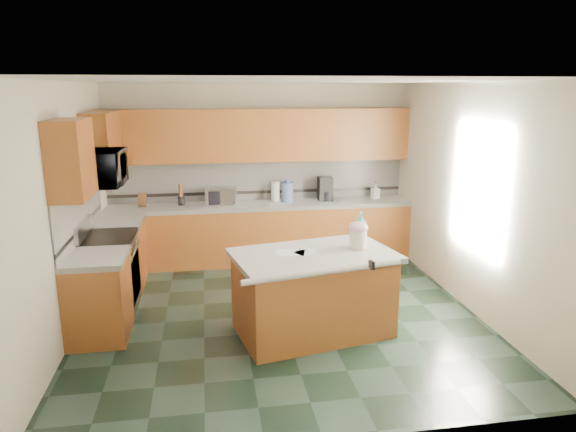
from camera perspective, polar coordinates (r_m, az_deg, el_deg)
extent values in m
plane|color=black|center=(6.24, -0.87, -10.87)|extent=(4.60, 4.60, 0.00)
plane|color=white|center=(5.66, -0.97, 14.78)|extent=(4.60, 4.60, 0.00)
cube|color=beige|center=(8.06, -3.29, 4.89)|extent=(4.60, 0.04, 2.70)
cube|color=beige|center=(3.61, 4.41, -6.68)|extent=(4.60, 0.04, 2.70)
cube|color=beige|center=(5.94, -23.66, 0.43)|extent=(0.04, 4.60, 2.70)
cube|color=beige|center=(6.54, 19.65, 1.95)|extent=(0.04, 4.60, 2.70)
cube|color=#56260E|center=(7.95, -2.96, -2.03)|extent=(4.60, 0.60, 0.86)
cube|color=white|center=(7.84, -3.00, 1.21)|extent=(4.60, 0.64, 0.06)
cube|color=#56260E|center=(7.81, -3.21, 8.96)|extent=(4.60, 0.33, 0.78)
cube|color=silver|center=(8.05, -3.25, 4.05)|extent=(4.60, 0.02, 0.63)
cube|color=black|center=(8.08, -3.23, 2.68)|extent=(4.60, 0.01, 0.05)
cube|color=#56260E|center=(7.33, -18.11, -4.13)|extent=(0.60, 0.82, 0.86)
cube|color=white|center=(7.20, -18.38, -0.65)|extent=(0.64, 0.82, 0.06)
cube|color=#56260E|center=(5.91, -20.31, -8.68)|extent=(0.60, 0.72, 0.86)
cube|color=white|center=(5.76, -20.70, -4.45)|extent=(0.64, 0.72, 0.06)
cube|color=silver|center=(6.48, -22.12, 0.58)|extent=(0.02, 2.30, 0.63)
cube|color=black|center=(6.52, -21.91, -1.08)|extent=(0.01, 2.30, 0.05)
cube|color=#56260E|center=(7.18, -19.93, 7.72)|extent=(0.33, 1.09, 0.78)
cube|color=#56260E|center=(5.56, -22.99, 5.85)|extent=(0.33, 0.72, 0.78)
cube|color=#B7B7BC|center=(6.59, -19.13, -6.16)|extent=(0.60, 0.76, 0.88)
cube|color=black|center=(6.56, -16.59, -6.43)|extent=(0.02, 0.68, 0.55)
cube|color=black|center=(6.45, -19.45, -2.31)|extent=(0.62, 0.78, 0.04)
cylinder|color=#B7B7BC|center=(6.43, -16.56, -3.25)|extent=(0.02, 0.66, 0.02)
cube|color=#B7B7BC|center=(6.47, -21.80, -1.36)|extent=(0.06, 0.76, 0.18)
imported|color=#B7B7BC|center=(6.28, -20.07, 5.00)|extent=(0.50, 0.73, 0.41)
cube|color=#56260E|center=(5.65, 2.84, -8.85)|extent=(1.74, 1.22, 0.86)
cube|color=white|center=(5.49, 2.89, -4.42)|extent=(1.86, 1.33, 0.06)
cylinder|color=white|center=(5.02, 4.09, -6.21)|extent=(1.67, 0.40, 0.06)
cylinder|color=beige|center=(5.65, 7.77, -2.59)|extent=(0.26, 0.26, 0.20)
ellipsoid|color=#E7AFC1|center=(5.61, 7.81, -1.28)|extent=(0.21, 0.21, 0.13)
cylinder|color=tan|center=(5.60, 7.83, -0.82)|extent=(0.07, 0.02, 0.02)
sphere|color=tan|center=(5.59, 7.48, -0.84)|extent=(0.04, 0.04, 0.04)
sphere|color=tan|center=(5.61, 8.17, -0.81)|extent=(0.04, 0.04, 0.04)
imported|color=#28B7AE|center=(5.76, 8.05, -1.37)|extent=(0.17, 0.17, 0.38)
cube|color=white|center=(5.50, 2.10, -4.03)|extent=(0.31, 0.29, 0.00)
cube|color=white|center=(5.48, 0.24, -4.09)|extent=(0.36, 0.30, 0.00)
cube|color=black|center=(5.16, 9.28, -5.36)|extent=(0.04, 0.09, 0.08)
cylinder|color=black|center=(5.11, 9.45, -5.76)|extent=(0.01, 0.06, 0.01)
cube|color=#472814|center=(7.87, -15.86, 1.73)|extent=(0.12, 0.16, 0.22)
cylinder|color=black|center=(7.86, -11.77, 1.67)|extent=(0.10, 0.10, 0.13)
cylinder|color=#472814|center=(7.83, -11.83, 2.80)|extent=(0.06, 0.06, 0.19)
cube|color=#B7B7BC|center=(7.81, -7.45, 2.22)|extent=(0.48, 0.38, 0.25)
cube|color=black|center=(7.68, -7.41, 2.01)|extent=(0.38, 0.01, 0.21)
cylinder|color=white|center=(7.92, -1.42, 2.72)|extent=(0.14, 0.14, 0.31)
cylinder|color=#B7B7BC|center=(7.95, -1.41, 1.69)|extent=(0.20, 0.20, 0.01)
cylinder|color=#516EAA|center=(7.91, -0.04, 2.68)|extent=(0.18, 0.18, 0.30)
cylinder|color=#516EAA|center=(7.88, -0.04, 3.90)|extent=(0.09, 0.09, 0.04)
cube|color=black|center=(8.04, 4.15, 3.06)|extent=(0.22, 0.24, 0.36)
cylinder|color=black|center=(8.01, 4.22, 2.24)|extent=(0.15, 0.15, 0.15)
imported|color=white|center=(8.24, 9.68, 2.75)|extent=(0.14, 0.14, 0.25)
cylinder|color=red|center=(8.22, 9.72, 3.69)|extent=(0.02, 0.02, 0.03)
cube|color=white|center=(6.33, 20.38, 2.89)|extent=(0.02, 1.40, 1.10)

